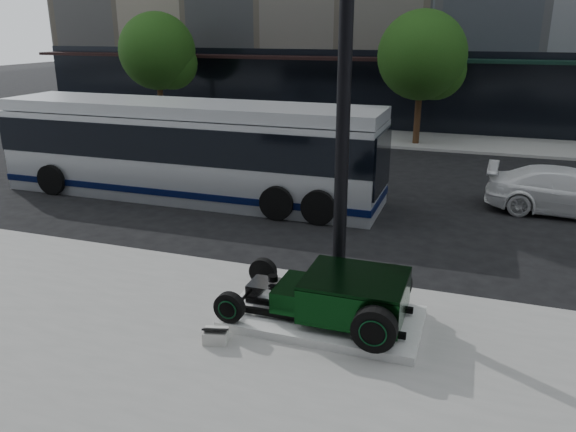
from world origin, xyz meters
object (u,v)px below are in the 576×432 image
(transit_bus, at_px, (188,149))
(white_sedan, at_px, (569,192))
(hot_rod, at_px, (343,295))
(lamppost, at_px, (344,92))

(transit_bus, relative_size, white_sedan, 2.71)
(white_sedan, bearing_deg, transit_bus, 102.18)
(hot_rod, bearing_deg, white_sedan, 62.09)
(hot_rod, height_order, white_sedan, white_sedan)
(hot_rod, xyz_separation_m, transit_bus, (-6.53, 6.59, 0.79))
(lamppost, distance_m, transit_bus, 8.51)
(hot_rod, relative_size, transit_bus, 0.27)
(lamppost, bearing_deg, hot_rod, -72.79)
(hot_rod, height_order, lamppost, lamppost)
(lamppost, xyz_separation_m, transit_bus, (-6.15, 5.33, -2.50))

